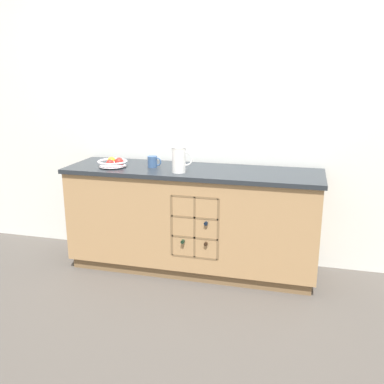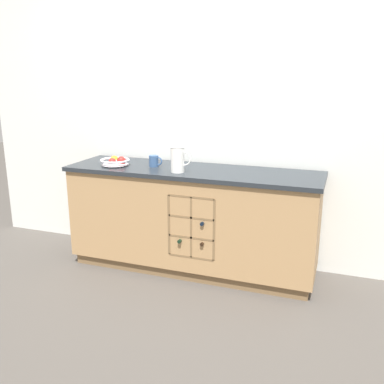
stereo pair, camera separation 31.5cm
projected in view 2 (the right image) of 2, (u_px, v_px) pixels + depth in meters
The scene contains 6 objects.
ground_plane at pixel (192, 268), 3.73m from camera, with size 14.00×14.00×0.00m, color #4C4742.
back_wall at pixel (206, 117), 3.71m from camera, with size 4.47×0.06×2.55m, color silver.
kitchen_island at pixel (192, 219), 3.61m from camera, with size 2.11×0.60×0.88m.
fruit_bowl at pixel (115, 161), 3.62m from camera, with size 0.25×0.25×0.08m.
white_pitcher at pixel (178, 159), 3.37m from camera, with size 0.17×0.11×0.20m.
ceramic_mug at pixel (154, 161), 3.59m from camera, with size 0.12×0.08×0.09m.
Camera 2 is at (1.17, -3.22, 1.62)m, focal length 40.00 mm.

